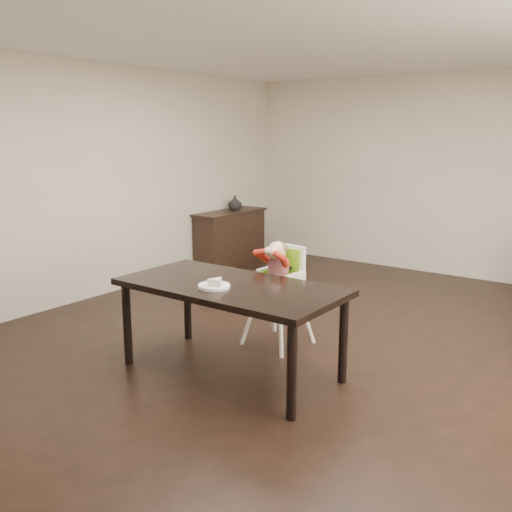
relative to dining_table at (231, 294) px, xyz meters
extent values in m
plane|color=black|center=(0.31, 0.81, -0.67)|extent=(7.00, 7.00, 0.00)
cube|color=#BDB19D|center=(0.31, 4.31, 0.68)|extent=(6.00, 0.02, 2.70)
cube|color=#BDB19D|center=(-2.69, 0.81, 0.68)|extent=(0.02, 7.00, 2.70)
cube|color=white|center=(0.31, 0.81, 2.03)|extent=(6.00, 7.00, 0.02)
cube|color=black|center=(0.00, 0.00, 0.05)|extent=(1.80, 0.90, 0.05)
cylinder|color=black|center=(-0.82, -0.37, -0.32)|extent=(0.07, 0.07, 0.70)
cylinder|color=black|center=(0.82, -0.37, -0.32)|extent=(0.07, 0.07, 0.70)
cylinder|color=black|center=(-0.82, 0.37, -0.32)|extent=(0.07, 0.07, 0.70)
cylinder|color=black|center=(0.82, 0.37, -0.32)|extent=(0.07, 0.07, 0.70)
cylinder|color=white|center=(-0.25, 0.59, -0.41)|extent=(0.04, 0.04, 0.51)
cylinder|color=white|center=(0.11, 0.56, -0.41)|extent=(0.04, 0.04, 0.51)
cylinder|color=white|center=(-0.22, 0.96, -0.41)|extent=(0.04, 0.04, 0.51)
cylinder|color=white|center=(0.15, 0.93, -0.41)|extent=(0.04, 0.04, 0.51)
cube|color=white|center=(-0.05, 0.76, -0.16)|extent=(0.40, 0.36, 0.05)
cube|color=#83D81B|center=(-0.05, 0.76, -0.12)|extent=(0.32, 0.30, 0.03)
cube|color=white|center=(-0.04, 0.90, 0.06)|extent=(0.37, 0.08, 0.39)
cube|color=#83D81B|center=(-0.04, 0.87, 0.05)|extent=(0.31, 0.05, 0.35)
cube|color=black|center=(-0.11, 0.81, 0.05)|extent=(0.04, 0.17, 0.02)
cube|color=black|center=(0.01, 0.80, 0.05)|extent=(0.04, 0.17, 0.02)
cylinder|color=maroon|center=(-0.05, 0.76, 0.01)|extent=(0.23, 0.23, 0.25)
sphere|color=beige|center=(-0.06, 0.74, 0.22)|extent=(0.18, 0.18, 0.17)
ellipsoid|color=brown|center=(-0.05, 0.76, 0.24)|extent=(0.18, 0.17, 0.13)
sphere|color=beige|center=(-0.10, 0.66, 0.22)|extent=(0.08, 0.08, 0.07)
sphere|color=beige|center=(-0.03, 0.65, 0.22)|extent=(0.08, 0.08, 0.07)
cylinder|color=white|center=(-0.04, -0.16, 0.09)|extent=(0.31, 0.31, 0.02)
torus|color=white|center=(-0.04, -0.16, 0.10)|extent=(0.31, 0.31, 0.01)
cube|color=black|center=(-2.47, 3.07, -0.29)|extent=(0.40, 1.20, 0.76)
cube|color=black|center=(-2.47, 3.07, 0.10)|extent=(0.44, 1.26, 0.03)
imported|color=#99999E|center=(-2.47, 3.19, 0.22)|extent=(0.27, 0.27, 0.21)
camera|label=1|loc=(2.74, -3.41, 1.26)|focal=40.00mm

